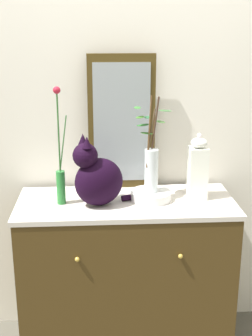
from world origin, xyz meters
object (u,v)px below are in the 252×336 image
vase_slim_green (60,173)px  jar_lidded_porcelain (198,169)px  cat_sitting (97,178)px  vase_glass_clear (151,164)px  mirror_leaning (122,123)px  sideboard (126,277)px  bowl_porcelain (151,196)px

vase_slim_green → jar_lidded_porcelain: vase_slim_green is taller
cat_sitting → vase_glass_clear: bearing=12.2°
mirror_leaning → jar_lidded_porcelain: (0.39, -0.20, -0.21)m
sideboard → bowl_porcelain: size_ratio=5.33×
vase_glass_clear → jar_lidded_porcelain: (0.25, 0.01, -0.04)m
mirror_leaning → vase_slim_green: (-0.32, -0.24, -0.21)m
cat_sitting → bowl_porcelain: 0.31m
vase_glass_clear → bowl_porcelain: bearing=-65.8°
vase_slim_green → sideboard: bearing=2.6°
mirror_leaning → cat_sitting: mirror_leaning is taller
jar_lidded_porcelain → vase_slim_green: bearing=-177.1°
cat_sitting → jar_lidded_porcelain: cat_sitting is taller
mirror_leaning → bowl_porcelain: (0.14, -0.21, -0.35)m
bowl_porcelain → cat_sitting: bearing=-168.6°
cat_sitting → bowl_porcelain: bearing=11.4°
mirror_leaning → bowl_porcelain: mirror_leaning is taller
sideboard → bowl_porcelain: bearing=4.0°
cat_sitting → jar_lidded_porcelain: size_ratio=1.25×
sideboard → jar_lidded_porcelain: size_ratio=3.24×
bowl_porcelain → jar_lidded_porcelain: bearing=2.8°
sideboard → vase_slim_green: 0.70m
sideboard → vase_glass_clear: size_ratio=2.27×
vase_slim_green → jar_lidded_porcelain: size_ratio=1.71×
sideboard → mirror_leaning: bearing=92.6°
vase_slim_green → vase_glass_clear: 0.46m
sideboard → vase_glass_clear: vase_glass_clear is taller
sideboard → jar_lidded_porcelain: jar_lidded_porcelain is taller
sideboard → mirror_leaning: 0.85m
mirror_leaning → vase_slim_green: 0.45m
mirror_leaning → vase_slim_green: bearing=-143.8°
vase_slim_green → cat_sitting: bearing=-9.8°
cat_sitting → jar_lidded_porcelain: bearing=7.4°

